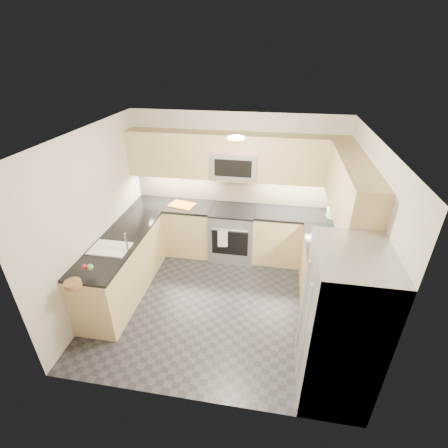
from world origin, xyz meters
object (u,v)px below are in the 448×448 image
gas_range (233,233)px  utensil_bowl (334,213)px  fruit_basket (73,284)px  refrigerator (340,327)px  microwave (235,164)px  cutting_board (182,205)px

gas_range → utensil_bowl: 1.76m
gas_range → fruit_basket: (-1.55, -2.34, 0.52)m
utensil_bowl → fruit_basket: bearing=-144.1°
refrigerator → utensil_bowl: size_ratio=7.25×
utensil_bowl → fruit_basket: utensil_bowl is taller
gas_range → refrigerator: size_ratio=0.51×
microwave → fruit_basket: bearing=-122.1°
utensil_bowl → cutting_board: bearing=179.8°
gas_range → refrigerator: (1.45, -2.43, 0.45)m
microwave → utensil_bowl: size_ratio=3.06×
refrigerator → utensil_bowl: refrigerator is taller
gas_range → fruit_basket: size_ratio=4.69×
refrigerator → cutting_board: bearing=134.2°
gas_range → utensil_bowl: utensil_bowl is taller
utensil_bowl → cutting_board: (-2.58, 0.01, -0.06)m
refrigerator → cutting_board: size_ratio=4.18×
refrigerator → cutting_board: (-2.36, 2.43, 0.05)m
fruit_basket → utensil_bowl: bearing=35.9°
gas_range → cutting_board: bearing=179.8°
microwave → utensil_bowl: microwave is taller
refrigerator → utensil_bowl: 2.43m
cutting_board → fruit_basket: fruit_basket is taller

